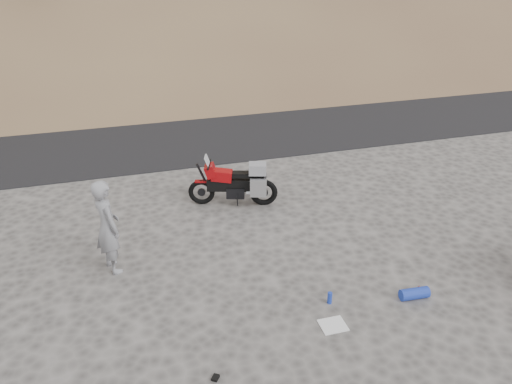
# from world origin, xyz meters

# --- Properties ---
(ground) EXTENTS (140.00, 140.00, 0.00)m
(ground) POSITION_xyz_m (0.00, 0.00, 0.00)
(ground) COLOR #474442
(ground) RESTS_ON ground
(road) EXTENTS (120.00, 7.00, 0.05)m
(road) POSITION_xyz_m (0.00, 9.00, 0.00)
(road) COLOR black
(road) RESTS_ON ground
(motorcycle) EXTENTS (2.03, 0.96, 1.24)m
(motorcycle) POSITION_xyz_m (0.96, 3.11, 0.53)
(motorcycle) COLOR black
(motorcycle) RESTS_ON ground
(man) EXTENTS (0.66, 0.79, 1.84)m
(man) POSITION_xyz_m (-1.94, 1.25, 0.00)
(man) COLOR gray
(man) RESTS_ON ground
(gear_white_cloth) EXTENTS (0.42, 0.38, 0.01)m
(gear_white_cloth) POSITION_xyz_m (1.39, -1.38, 0.01)
(gear_white_cloth) COLOR white
(gear_white_cloth) RESTS_ON ground
(gear_blue_mat) EXTENTS (0.52, 0.24, 0.20)m
(gear_blue_mat) POSITION_xyz_m (3.02, -1.15, 0.10)
(gear_blue_mat) COLOR #1C36AA
(gear_blue_mat) RESTS_ON ground
(gear_bottle) EXTENTS (0.09, 0.09, 0.22)m
(gear_bottle) POSITION_xyz_m (1.56, -0.85, 0.11)
(gear_bottle) COLOR #1C36AA
(gear_bottle) RESTS_ON ground
(gear_funnel) EXTENTS (0.17, 0.17, 0.18)m
(gear_funnel) POSITION_xyz_m (3.16, -1.06, 0.09)
(gear_funnel) COLOR #B0110B
(gear_funnel) RESTS_ON ground
(gear_glove_b) EXTENTS (0.14, 0.15, 0.04)m
(gear_glove_b) POSITION_xyz_m (-0.67, -1.92, 0.02)
(gear_glove_b) COLOR black
(gear_glove_b) RESTS_ON ground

